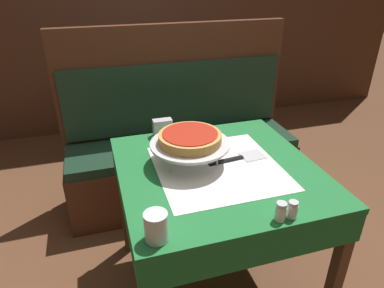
% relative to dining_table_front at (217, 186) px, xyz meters
% --- Properties ---
extents(ground_plane, '(14.00, 14.00, 0.00)m').
position_rel_dining_table_front_xyz_m(ground_plane, '(0.00, 0.00, -0.64)').
color(ground_plane, brown).
extents(dining_table_front, '(0.88, 0.88, 0.74)m').
position_rel_dining_table_front_xyz_m(dining_table_front, '(0.00, 0.00, 0.00)').
color(dining_table_front, '#1E6B33').
rests_on(dining_table_front, ground_plane).
extents(dining_table_rear, '(0.75, 0.75, 0.73)m').
position_rel_dining_table_front_xyz_m(dining_table_rear, '(-0.01, 1.72, -0.03)').
color(dining_table_rear, '#194799').
rests_on(dining_table_rear, ground_plane).
extents(booth_bench, '(1.59, 0.46, 1.22)m').
position_rel_dining_table_front_xyz_m(booth_bench, '(0.06, 0.86, -0.29)').
color(booth_bench, '#4C2819').
rests_on(booth_bench, ground_plane).
extents(back_wall_panel, '(6.00, 0.04, 2.40)m').
position_rel_dining_table_front_xyz_m(back_wall_panel, '(0.00, 2.26, 0.56)').
color(back_wall_panel, '#4C2D1E').
rests_on(back_wall_panel, ground_plane).
extents(pizza_pan_stand, '(0.36, 0.36, 0.10)m').
position_rel_dining_table_front_xyz_m(pizza_pan_stand, '(-0.11, 0.08, 0.19)').
color(pizza_pan_stand, '#ADADB2').
rests_on(pizza_pan_stand, dining_table_front).
extents(deep_dish_pizza, '(0.28, 0.28, 0.05)m').
position_rel_dining_table_front_xyz_m(deep_dish_pizza, '(-0.11, 0.08, 0.23)').
color(deep_dish_pizza, '#C68E47').
rests_on(deep_dish_pizza, pizza_pan_stand).
extents(pizza_server, '(0.29, 0.10, 0.01)m').
position_rel_dining_table_front_xyz_m(pizza_server, '(0.12, 0.04, 0.10)').
color(pizza_server, '#BCBCC1').
rests_on(pizza_server, dining_table_front).
extents(water_glass_near, '(0.08, 0.08, 0.10)m').
position_rel_dining_table_front_xyz_m(water_glass_near, '(-0.36, -0.37, 0.15)').
color(water_glass_near, silver).
rests_on(water_glass_near, dining_table_front).
extents(salt_shaker, '(0.04, 0.04, 0.07)m').
position_rel_dining_table_front_xyz_m(salt_shaker, '(0.08, -0.40, 0.13)').
color(salt_shaker, silver).
rests_on(salt_shaker, dining_table_front).
extents(pepper_shaker, '(0.04, 0.04, 0.07)m').
position_rel_dining_table_front_xyz_m(pepper_shaker, '(0.13, -0.40, 0.13)').
color(pepper_shaker, silver).
rests_on(pepper_shaker, dining_table_front).
extents(napkin_holder, '(0.10, 0.05, 0.09)m').
position_rel_dining_table_front_xyz_m(napkin_holder, '(-0.17, 0.39, 0.14)').
color(napkin_holder, '#B2B2B7').
rests_on(napkin_holder, dining_table_front).
extents(condiment_caddy, '(0.14, 0.14, 0.16)m').
position_rel_dining_table_front_xyz_m(condiment_caddy, '(-0.06, 1.80, 0.13)').
color(condiment_caddy, black).
rests_on(condiment_caddy, dining_table_rear).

